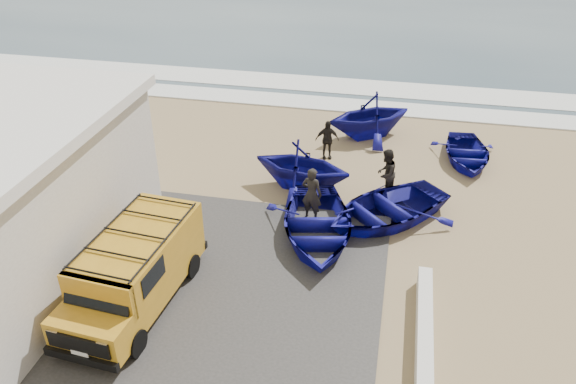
{
  "coord_description": "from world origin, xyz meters",
  "views": [
    {
      "loc": [
        3.87,
        -12.11,
        9.81
      ],
      "look_at": [
        0.89,
        1.95,
        1.2
      ],
      "focal_mm": 35.0,
      "sensor_mm": 36.0,
      "label": 1
    }
  ],
  "objects_px": {
    "boat_near_right": "(386,208)",
    "parapet": "(424,361)",
    "boat_mid_left": "(302,165)",
    "fisherman_middle": "(386,173)",
    "boat_near_left": "(317,225)",
    "boat_far_left": "(369,115)",
    "fisherman_back": "(327,140)",
    "van": "(135,268)",
    "fisherman_front": "(312,194)",
    "boat_mid_right": "(467,153)"
  },
  "relations": [
    {
      "from": "boat_near_right",
      "to": "parapet",
      "type": "bearing_deg",
      "value": -32.03
    },
    {
      "from": "boat_mid_left",
      "to": "fisherman_middle",
      "type": "height_order",
      "value": "boat_mid_left"
    },
    {
      "from": "boat_near_left",
      "to": "boat_far_left",
      "type": "bearing_deg",
      "value": 71.29
    },
    {
      "from": "fisherman_middle",
      "to": "fisherman_back",
      "type": "xyz_separation_m",
      "value": [
        -2.31,
        2.32,
        -0.09
      ]
    },
    {
      "from": "parapet",
      "to": "van",
      "type": "distance_m",
      "value": 7.19
    },
    {
      "from": "van",
      "to": "boat_near_left",
      "type": "bearing_deg",
      "value": 47.8
    },
    {
      "from": "boat_far_left",
      "to": "fisherman_front",
      "type": "xyz_separation_m",
      "value": [
        -1.22,
        -6.45,
        -0.04
      ]
    },
    {
      "from": "boat_near_left",
      "to": "boat_mid_right",
      "type": "bearing_deg",
      "value": 40.18
    },
    {
      "from": "van",
      "to": "boat_far_left",
      "type": "height_order",
      "value": "van"
    },
    {
      "from": "boat_near_right",
      "to": "fisherman_middle",
      "type": "relative_size",
      "value": 2.54
    },
    {
      "from": "boat_mid_left",
      "to": "fisherman_front",
      "type": "relative_size",
      "value": 1.87
    },
    {
      "from": "boat_near_right",
      "to": "boat_mid_left",
      "type": "height_order",
      "value": "boat_mid_left"
    },
    {
      "from": "fisherman_front",
      "to": "fisherman_middle",
      "type": "height_order",
      "value": "fisherman_front"
    },
    {
      "from": "fisherman_middle",
      "to": "boat_near_right",
      "type": "bearing_deg",
      "value": 20.78
    },
    {
      "from": "boat_near_left",
      "to": "fisherman_front",
      "type": "xyz_separation_m",
      "value": [
        -0.33,
        1.01,
        0.44
      ]
    },
    {
      "from": "van",
      "to": "fisherman_middle",
      "type": "bearing_deg",
      "value": 53.55
    },
    {
      "from": "boat_near_left",
      "to": "boat_near_right",
      "type": "height_order",
      "value": "boat_near_left"
    },
    {
      "from": "boat_near_left",
      "to": "boat_mid_left",
      "type": "bearing_deg",
      "value": 97.44
    },
    {
      "from": "parapet",
      "to": "van",
      "type": "height_order",
      "value": "van"
    },
    {
      "from": "boat_near_right",
      "to": "fisherman_front",
      "type": "xyz_separation_m",
      "value": [
        -2.29,
        -0.36,
        0.45
      ]
    },
    {
      "from": "boat_far_left",
      "to": "boat_near_left",
      "type": "bearing_deg",
      "value": -40.4
    },
    {
      "from": "boat_mid_right",
      "to": "fisherman_back",
      "type": "distance_m",
      "value": 5.21
    },
    {
      "from": "boat_far_left",
      "to": "boat_mid_right",
      "type": "bearing_deg",
      "value": 34.95
    },
    {
      "from": "parapet",
      "to": "van",
      "type": "bearing_deg",
      "value": 173.65
    },
    {
      "from": "van",
      "to": "boat_mid_left",
      "type": "distance_m",
      "value": 7.14
    },
    {
      "from": "van",
      "to": "fisherman_front",
      "type": "xyz_separation_m",
      "value": [
        3.62,
        4.7,
        -0.17
      ]
    },
    {
      "from": "boat_near_right",
      "to": "fisherman_middle",
      "type": "bearing_deg",
      "value": 141.27
    },
    {
      "from": "van",
      "to": "fisherman_middle",
      "type": "height_order",
      "value": "van"
    },
    {
      "from": "parapet",
      "to": "boat_mid_left",
      "type": "height_order",
      "value": "boat_mid_left"
    },
    {
      "from": "van",
      "to": "fisherman_front",
      "type": "relative_size",
      "value": 2.67
    },
    {
      "from": "fisherman_front",
      "to": "van",
      "type": "bearing_deg",
      "value": 65.53
    },
    {
      "from": "boat_near_left",
      "to": "fisherman_back",
      "type": "xyz_separation_m",
      "value": [
        -0.49,
        5.22,
        0.3
      ]
    },
    {
      "from": "fisherman_front",
      "to": "fisherman_back",
      "type": "relative_size",
      "value": 1.19
    },
    {
      "from": "parapet",
      "to": "fisherman_middle",
      "type": "bearing_deg",
      "value": 100.17
    },
    {
      "from": "van",
      "to": "boat_near_left",
      "type": "xyz_separation_m",
      "value": [
        3.96,
        3.69,
        -0.62
      ]
    },
    {
      "from": "parapet",
      "to": "boat_far_left",
      "type": "distance_m",
      "value": 12.16
    },
    {
      "from": "boat_near_right",
      "to": "fisherman_front",
      "type": "height_order",
      "value": "fisherman_front"
    },
    {
      "from": "fisherman_front",
      "to": "boat_far_left",
      "type": "bearing_deg",
      "value": -87.56
    },
    {
      "from": "boat_near_right",
      "to": "boat_near_left",
      "type": "bearing_deg",
      "value": -98.35
    },
    {
      "from": "boat_near_left",
      "to": "fisherman_front",
      "type": "distance_m",
      "value": 1.15
    },
    {
      "from": "boat_mid_right",
      "to": "fisherman_middle",
      "type": "xyz_separation_m",
      "value": [
        -2.83,
        -3.08,
        0.49
      ]
    },
    {
      "from": "boat_near_right",
      "to": "boat_far_left",
      "type": "bearing_deg",
      "value": 146.38
    },
    {
      "from": "van",
      "to": "fisherman_middle",
      "type": "relative_size",
      "value": 2.83
    },
    {
      "from": "boat_near_left",
      "to": "boat_near_right",
      "type": "bearing_deg",
      "value": 23.26
    },
    {
      "from": "boat_mid_left",
      "to": "fisherman_middle",
      "type": "bearing_deg",
      "value": -77.43
    },
    {
      "from": "parapet",
      "to": "boat_mid_left",
      "type": "relative_size",
      "value": 1.79
    },
    {
      "from": "fisherman_front",
      "to": "fisherman_middle",
      "type": "bearing_deg",
      "value": -125.69
    },
    {
      "from": "boat_near_left",
      "to": "boat_mid_right",
      "type": "distance_m",
      "value": 7.58
    },
    {
      "from": "boat_mid_right",
      "to": "fisherman_middle",
      "type": "relative_size",
      "value": 2.0
    },
    {
      "from": "parapet",
      "to": "boat_mid_left",
      "type": "xyz_separation_m",
      "value": [
        -4.13,
        7.28,
        0.61
      ]
    }
  ]
}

